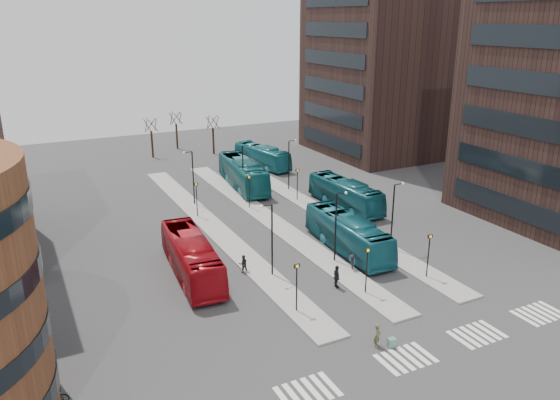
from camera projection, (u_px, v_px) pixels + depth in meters
name	position (u px, v px, depth m)	size (l,w,h in m)	color
ground	(465.00, 391.00, 30.88)	(160.00, 160.00, 0.00)	#2E2E30
island_left	(214.00, 228.00, 54.54)	(2.50, 45.00, 0.15)	gray
island_mid	(268.00, 219.00, 57.10)	(2.50, 45.00, 0.15)	gray
island_right	(318.00, 210.00, 59.67)	(2.50, 45.00, 0.15)	gray
suitcase	(392.00, 343.00, 34.95)	(0.48, 0.38, 0.60)	navy
red_bus	(191.00, 257.00, 44.27)	(2.78, 11.89, 3.31)	#A10C16
teal_bus_a	(348.00, 234.00, 49.06)	(2.72, 11.64, 3.24)	#145867
teal_bus_b	(243.00, 173.00, 67.40)	(2.99, 12.77, 3.56)	#13585F
teal_bus_c	(345.00, 194.00, 60.38)	(2.61, 11.17, 3.11)	#124F5A
teal_bus_d	(262.00, 156.00, 76.92)	(2.52, 10.78, 3.00)	#16636F
traveller	(377.00, 336.00, 34.81)	(0.59, 0.38, 1.61)	#4D4C2E
commuter_a	(243.00, 264.00, 45.05)	(0.75, 0.58, 1.54)	black
commuter_b	(337.00, 277.00, 42.42)	(1.09, 0.46, 1.87)	black
commuter_c	(352.00, 263.00, 45.32)	(0.95, 0.55, 1.47)	black
bicycle_far	(52.00, 398.00, 29.61)	(0.62, 1.77, 0.93)	gray
crosswalk_stripes	(440.00, 347.00, 35.01)	(22.35, 2.40, 0.01)	silver
tower_far	(390.00, 53.00, 82.10)	(20.12, 20.00, 30.00)	#2F1E1A
sign_poles	(297.00, 219.00, 50.26)	(12.45, 22.12, 3.65)	black
lamp_posts	(282.00, 191.00, 54.57)	(14.04, 20.24, 6.12)	black
bare_trees	(181.00, 136.00, 84.19)	(10.97, 8.14, 5.90)	black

